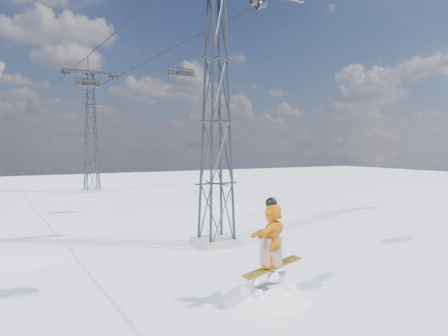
% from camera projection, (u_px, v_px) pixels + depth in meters
% --- Properties ---
extents(ground, '(120.00, 120.00, 0.00)m').
position_uv_depth(ground, '(327.00, 306.00, 12.04)').
color(ground, white).
rests_on(ground, ground).
extents(lift_tower_near, '(5.20, 1.80, 11.43)m').
position_uv_depth(lift_tower_near, '(216.00, 122.00, 19.13)').
color(lift_tower_near, '#999999').
rests_on(lift_tower_near, ground).
extents(lift_tower_far, '(5.20, 1.80, 11.43)m').
position_uv_depth(lift_tower_far, '(91.00, 134.00, 40.95)').
color(lift_tower_far, '#999999').
rests_on(lift_tower_far, ground).
extents(haul_cables, '(4.46, 51.00, 0.06)m').
position_uv_depth(haul_cables, '(135.00, 48.00, 28.89)').
color(haul_cables, black).
rests_on(haul_cables, ground).
extents(lift_chair_mid, '(1.85, 0.53, 2.30)m').
position_uv_depth(lift_chair_mid, '(182.00, 73.00, 27.62)').
color(lift_chair_mid, black).
rests_on(lift_chair_mid, ground).
extents(lift_chair_far, '(1.96, 0.56, 2.43)m').
position_uv_depth(lift_chair_far, '(88.00, 83.00, 31.44)').
color(lift_chair_far, black).
rests_on(lift_chair_far, ground).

